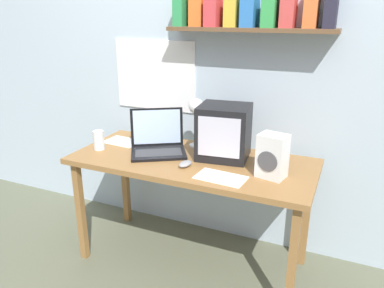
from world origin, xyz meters
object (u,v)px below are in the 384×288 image
(crt_monitor, at_px, (224,132))
(computer_mouse, at_px, (185,164))
(laptop, at_px, (158,141))
(space_heater, at_px, (272,156))
(juice_glass, at_px, (99,141))
(open_notebook, at_px, (221,178))
(desk_lamp, at_px, (196,112))
(corner_desk, at_px, (192,169))
(loose_paper_near_laptop, at_px, (123,142))

(crt_monitor, relative_size, computer_mouse, 2.98)
(laptop, bearing_deg, space_heater, -39.10)
(juice_glass, distance_m, computer_mouse, 0.66)
(space_heater, relative_size, open_notebook, 0.85)
(juice_glass, height_order, space_heater, space_heater)
(laptop, relative_size, desk_lamp, 1.28)
(laptop, height_order, open_notebook, laptop)
(corner_desk, xyz_separation_m, loose_paper_near_laptop, (-0.59, 0.10, 0.07))
(juice_glass, height_order, loose_paper_near_laptop, juice_glass)
(crt_monitor, xyz_separation_m, laptop, (-0.43, -0.07, -0.10))
(crt_monitor, distance_m, open_notebook, 0.36)
(laptop, xyz_separation_m, loose_paper_near_laptop, (-0.32, 0.06, -0.07))
(corner_desk, relative_size, laptop, 3.41)
(computer_mouse, relative_size, open_notebook, 0.39)
(laptop, height_order, desk_lamp, desk_lamp)
(laptop, distance_m, space_heater, 0.79)
(space_heater, xyz_separation_m, computer_mouse, (-0.50, -0.06, -0.11))
(laptop, relative_size, open_notebook, 1.54)
(desk_lamp, relative_size, loose_paper_near_laptop, 1.31)
(corner_desk, distance_m, loose_paper_near_laptop, 0.60)
(crt_monitor, xyz_separation_m, loose_paper_near_laptop, (-0.76, -0.01, -0.17))
(desk_lamp, xyz_separation_m, space_heater, (0.56, -0.24, -0.13))
(open_notebook, bearing_deg, loose_paper_near_laptop, 160.50)
(computer_mouse, height_order, open_notebook, computer_mouse)
(juice_glass, relative_size, open_notebook, 0.44)
(laptop, xyz_separation_m, open_notebook, (0.53, -0.24, -0.07))
(juice_glass, height_order, open_notebook, juice_glass)
(desk_lamp, bearing_deg, juice_glass, -176.85)
(laptop, bearing_deg, corner_desk, -39.90)
(laptop, relative_size, space_heater, 1.80)
(loose_paper_near_laptop, bearing_deg, crt_monitor, 0.66)
(open_notebook, bearing_deg, corner_desk, 143.09)
(crt_monitor, bearing_deg, desk_lamp, 156.70)
(corner_desk, relative_size, juice_glass, 11.85)
(computer_mouse, xyz_separation_m, loose_paper_near_laptop, (-0.60, 0.23, -0.01))
(loose_paper_near_laptop, bearing_deg, open_notebook, -19.50)
(open_notebook, height_order, loose_paper_near_laptop, same)
(crt_monitor, relative_size, desk_lamp, 0.97)
(computer_mouse, bearing_deg, juice_glass, 176.68)
(juice_glass, bearing_deg, computer_mouse, -3.32)
(crt_monitor, height_order, juice_glass, crt_monitor)
(desk_lamp, bearing_deg, laptop, -168.97)
(crt_monitor, bearing_deg, laptop, -177.51)
(laptop, distance_m, computer_mouse, 0.33)
(loose_paper_near_laptop, bearing_deg, juice_glass, -106.59)
(corner_desk, xyz_separation_m, desk_lamp, (-0.05, 0.18, 0.33))
(corner_desk, distance_m, laptop, 0.30)
(desk_lamp, distance_m, space_heater, 0.63)
(space_heater, bearing_deg, desk_lamp, 168.82)
(desk_lamp, xyz_separation_m, juice_glass, (-0.60, -0.26, -0.20))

